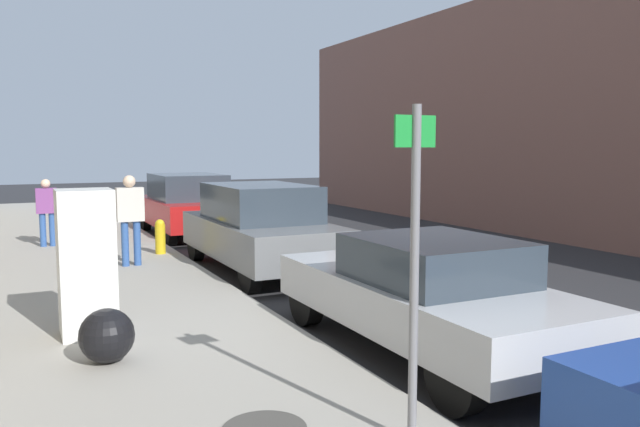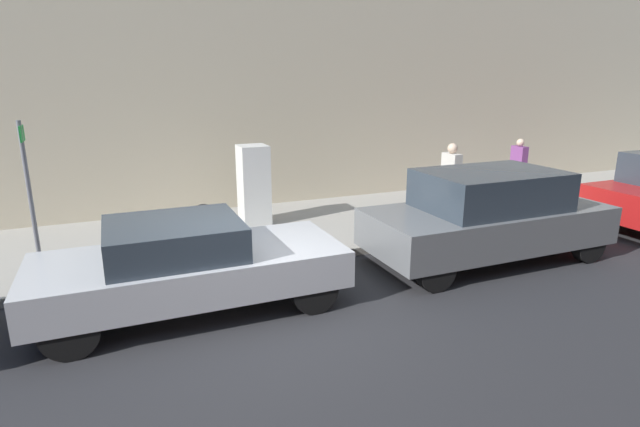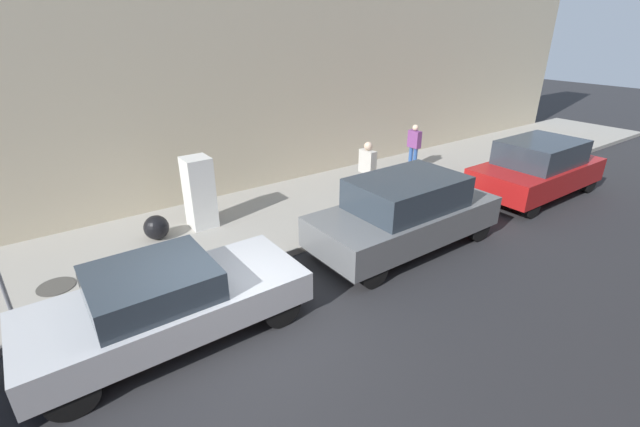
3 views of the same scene
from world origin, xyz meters
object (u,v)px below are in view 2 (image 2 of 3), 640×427
object	(u,v)px
street_sign_post	(30,195)
parked_sedan_silver	(188,264)
discarded_refrigerator	(254,185)
pedestrian_standing_near	(518,163)
pedestrian_walking_far	(451,174)
parked_suv_gray	(488,215)
fire_hydrant	(511,204)
trash_bag	(204,217)

from	to	relation	value
street_sign_post	parked_sedan_silver	xyz separation A→B (m)	(1.65, 2.12, -0.88)
discarded_refrigerator	pedestrian_standing_near	size ratio (longest dim) A/B	1.14
pedestrian_walking_far	parked_suv_gray	xyz separation A→B (m)	(2.35, -0.90, -0.30)
fire_hydrant	parked_suv_gray	world-z (taller)	parked_suv_gray
street_sign_post	pedestrian_standing_near	bearing A→B (deg)	99.73
parked_suv_gray	pedestrian_walking_far	bearing A→B (deg)	159.09
street_sign_post	parked_sedan_silver	bearing A→B (deg)	52.16
pedestrian_standing_near	parked_sedan_silver	distance (m)	10.49
street_sign_post	pedestrian_standing_near	xyz separation A→B (m)	(-2.05, 11.93, -0.56)
street_sign_post	pedestrian_standing_near	size ratio (longest dim) A/B	1.66
fire_hydrant	trash_bag	world-z (taller)	fire_hydrant
discarded_refrigerator	parked_sedan_silver	bearing A→B (deg)	-29.14
street_sign_post	discarded_refrigerator	bearing A→B (deg)	115.36
fire_hydrant	pedestrian_standing_near	xyz separation A→B (m)	(-2.15, 2.21, 0.51)
pedestrian_walking_far	parked_sedan_silver	world-z (taller)	pedestrian_walking_far
pedestrian_standing_near	parked_suv_gray	world-z (taller)	parked_suv_gray
parked_suv_gray	discarded_refrigerator	bearing A→B (deg)	-135.51
pedestrian_walking_far	parked_sedan_silver	bearing A→B (deg)	173.39
pedestrian_walking_far	pedestrian_standing_near	xyz separation A→B (m)	(-1.34, 3.37, -0.14)
discarded_refrigerator	parked_suv_gray	distance (m)	5.05
discarded_refrigerator	street_sign_post	size ratio (longest dim) A/B	0.69
street_sign_post	pedestrian_standing_near	distance (m)	12.12
fire_hydrant	parked_sedan_silver	xyz separation A→B (m)	(1.54, -7.60, 0.19)
discarded_refrigerator	trash_bag	size ratio (longest dim) A/B	3.07
discarded_refrigerator	fire_hydrant	size ratio (longest dim) A/B	2.38
trash_bag	discarded_refrigerator	bearing A→B (deg)	93.23
fire_hydrant	trash_bag	bearing A→B (deg)	-106.43
pedestrian_walking_far	parked_suv_gray	distance (m)	2.53
trash_bag	parked_sedan_silver	distance (m)	3.65
trash_bag	pedestrian_standing_near	bearing A→B (deg)	90.99
fire_hydrant	pedestrian_walking_far	distance (m)	1.55
pedestrian_standing_near	parked_suv_gray	bearing A→B (deg)	64.46
pedestrian_standing_near	parked_sedan_silver	size ratio (longest dim) A/B	0.35
fire_hydrant	parked_sedan_silver	distance (m)	7.75
fire_hydrant	trash_bag	xyz separation A→B (m)	(-1.99, -6.75, -0.09)
discarded_refrigerator	fire_hydrant	bearing A→B (deg)	69.79
fire_hydrant	street_sign_post	bearing A→B (deg)	-90.60
pedestrian_standing_near	pedestrian_walking_far	bearing A→B (deg)	45.33
pedestrian_standing_near	trash_bag	bearing A→B (deg)	24.58
street_sign_post	pedestrian_walking_far	world-z (taller)	street_sign_post
discarded_refrigerator	trash_bag	bearing A→B (deg)	-86.77
parked_suv_gray	trash_bag	bearing A→B (deg)	-126.94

